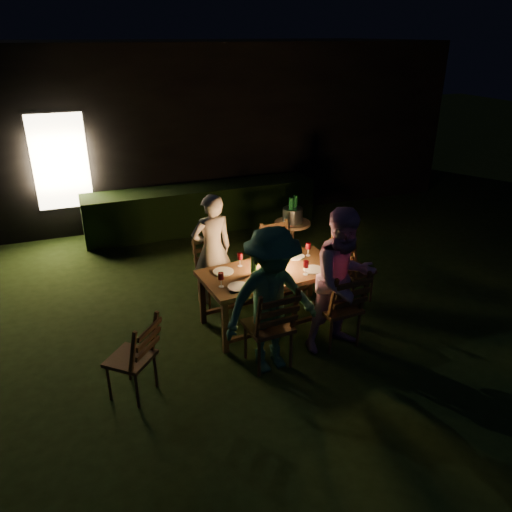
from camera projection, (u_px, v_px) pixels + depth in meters
name	position (u px, v px, depth m)	size (l,w,h in m)	color
garden_envelope	(192.00, 121.00, 10.88)	(40.00, 40.00, 3.20)	black
dining_table	(272.00, 275.00, 6.06)	(1.79, 1.02, 0.71)	#4E311A
chair_near_left	(269.00, 339.00, 5.39)	(0.49, 0.53, 1.04)	#4E311A
chair_near_right	(338.00, 320.00, 5.75)	(0.49, 0.52, 1.03)	#4E311A
chair_far_left	(215.00, 284.00, 6.66)	(0.48, 0.51, 0.93)	#4E311A
chair_far_right	(280.00, 268.00, 7.06)	(0.47, 0.50, 0.96)	#4E311A
chair_end	(352.00, 280.00, 6.71)	(0.55, 0.52, 0.98)	#4E311A
chair_spare	(133.00, 371.00, 4.94)	(0.61, 0.60, 0.93)	#4E311A
person_house_side	(212.00, 250.00, 6.50)	(0.55, 0.36, 1.51)	beige
person_opp_right	(343.00, 281.00, 5.50)	(0.82, 0.64, 1.68)	#C889BD
person_opp_left	(272.00, 301.00, 5.14)	(1.05, 0.60, 1.62)	#3A7457
lantern	(274.00, 256.00, 6.03)	(0.16, 0.16, 0.35)	white
plate_far_left	(223.00, 271.00, 5.99)	(0.25, 0.25, 0.01)	white
plate_near_left	(239.00, 287.00, 5.63)	(0.25, 0.25, 0.01)	white
plate_far_right	(295.00, 256.00, 6.40)	(0.25, 0.25, 0.01)	white
plate_near_right	(314.00, 270.00, 6.04)	(0.25, 0.25, 0.01)	white
wineglass_a	(240.00, 260.00, 6.11)	(0.06, 0.06, 0.18)	#59070F
wineglass_b	(221.00, 280.00, 5.61)	(0.06, 0.06, 0.18)	#59070F
wineglass_c	(306.00, 268.00, 5.89)	(0.06, 0.06, 0.18)	#59070F
wineglass_d	(308.00, 249.00, 6.40)	(0.06, 0.06, 0.18)	#59070F
wineglass_e	(277.00, 275.00, 5.71)	(0.06, 0.06, 0.18)	silver
bottle_table	(254.00, 264.00, 5.88)	(0.07, 0.07, 0.28)	#0F471E
napkin_left	(274.00, 283.00, 5.71)	(0.18, 0.14, 0.01)	red
napkin_right	(324.00, 271.00, 6.01)	(0.18, 0.14, 0.01)	red
phone	(236.00, 291.00, 5.54)	(0.14, 0.07, 0.01)	black
side_table	(292.00, 227.00, 7.55)	(0.55, 0.55, 0.73)	olive
ice_bucket	(293.00, 215.00, 7.47)	(0.30, 0.30, 0.22)	#A5A8AD
bottle_bucket_a	(291.00, 213.00, 7.40)	(0.07, 0.07, 0.32)	#0F471E
bottle_bucket_b	(295.00, 211.00, 7.50)	(0.07, 0.07, 0.32)	#0F471E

